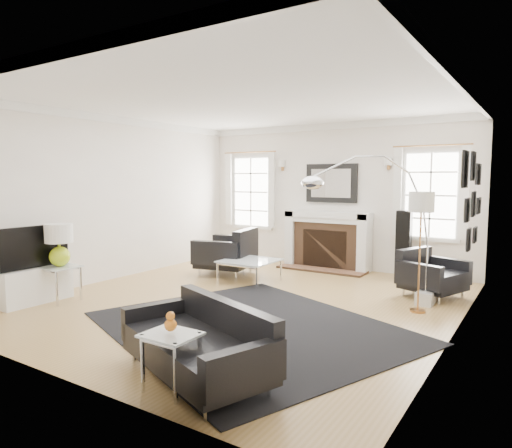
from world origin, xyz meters
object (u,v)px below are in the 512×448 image
Objects in this scene: fireplace at (327,241)px; arc_floor_lamp at (371,222)px; sofa at (201,344)px; armchair_left at (229,253)px; gourd_lamp at (59,242)px; coffee_table at (250,262)px; armchair_right at (430,275)px.

arc_floor_lamp reaches higher than fireplace.
arc_floor_lamp is at bearing 80.00° from sofa.
arc_floor_lamp reaches higher than armchair_left.
gourd_lamp is 0.28× the size of arc_floor_lamp.
coffee_table is (-0.61, -1.79, -0.19)m from fireplace.
sofa is at bearing -14.39° from gourd_lamp.
fireplace is 1.61× the size of armchair_right.
gourd_lamp is at bearing 165.61° from sofa.
gourd_lamp is at bearing -117.38° from fireplace.
coffee_table is at bearing 116.80° from sofa.
fireplace is at bearing 152.29° from armchair_right.
armchair_left is 0.56× the size of arc_floor_lamp.
armchair_right is at bearing 13.57° from coffee_table.
fireplace is 1.99× the size of coffee_table.
arc_floor_lamp is at bearing -119.69° from armchair_right.
arc_floor_lamp is at bearing -8.66° from coffee_table.
sofa is 4.32m from armchair_left.
armchair_left is 1.40× the size of coffee_table.
coffee_table is at bearing -166.43° from armchair_right.
sofa is 4.10m from armchair_right.
arc_floor_lamp reaches higher than sofa.
armchair_right reaches higher than coffee_table.
arc_floor_lamp is (2.18, -0.33, 0.81)m from coffee_table.
armchair_right is at bearing 35.69° from gourd_lamp.
coffee_table is (0.68, -0.34, -0.04)m from armchair_left.
fireplace is at bearing 71.30° from coffee_table.
armchair_right is at bearing 60.31° from arc_floor_lamp.
coffee_table is 2.97m from gourd_lamp.
armchair_left is at bearing 153.37° from coffee_table.
coffee_table is (-2.75, -0.66, 0.03)m from armchair_right.
arc_floor_lamp is (-0.57, -1.00, 0.83)m from armchair_right.
armchair_left is at bearing 122.82° from sofa.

